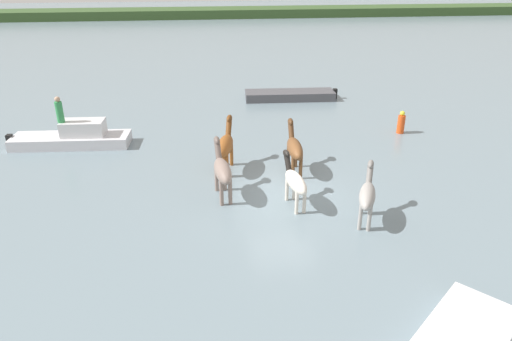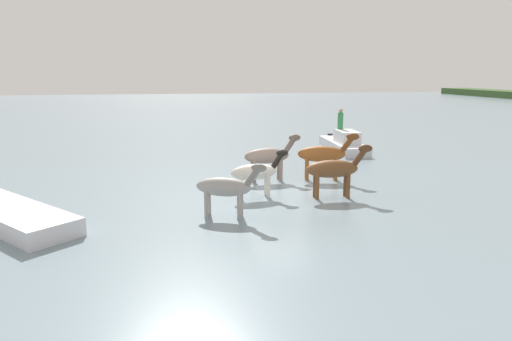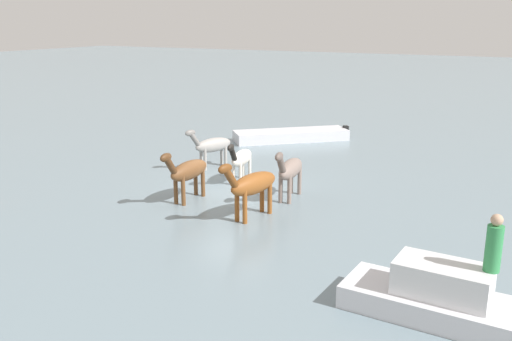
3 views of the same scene
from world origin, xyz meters
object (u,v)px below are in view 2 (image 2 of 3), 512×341
(horse_chestnut_trailing, at_px, (324,154))
(person_watcher_seated, at_px, (340,120))
(horse_dun_straggler, at_px, (334,169))
(horse_mid_herd, at_px, (269,156))
(boat_skiff_near, at_px, (344,145))
(boat_dinghy_port, at_px, (8,216))
(horse_pinto_flank, at_px, (226,187))
(horse_lead, at_px, (256,172))

(horse_chestnut_trailing, xyz_separation_m, person_watcher_seated, (-7.22, 3.40, 0.67))
(horse_dun_straggler, xyz_separation_m, horse_mid_herd, (-2.98, -1.78, 0.00))
(horse_dun_straggler, height_order, horse_mid_herd, same)
(horse_mid_herd, height_order, boat_skiff_near, horse_mid_herd)
(horse_dun_straggler, bearing_deg, boat_dinghy_port, -173.34)
(horse_pinto_flank, distance_m, boat_skiff_near, 13.87)
(horse_dun_straggler, bearing_deg, boat_skiff_near, 68.69)
(horse_lead, distance_m, horse_dun_straggler, 2.82)
(horse_pinto_flank, bearing_deg, boat_skiff_near, 75.86)
(horse_mid_herd, distance_m, horse_chestnut_trailing, 2.30)
(person_watcher_seated, bearing_deg, boat_dinghy_port, -53.11)
(horse_dun_straggler, xyz_separation_m, horse_chestnut_trailing, (-2.74, 0.51, 0.04))
(horse_pinto_flank, bearing_deg, person_watcher_seated, 77.16)
(boat_skiff_near, distance_m, person_watcher_seated, 1.49)
(horse_dun_straggler, distance_m, horse_chestnut_trailing, 2.79)
(boat_skiff_near, height_order, person_watcher_seated, person_watcher_seated)
(horse_mid_herd, distance_m, boat_dinghy_port, 9.73)
(horse_lead, distance_m, boat_dinghy_port, 8.04)
(horse_pinto_flank, height_order, boat_dinghy_port, horse_pinto_flank)
(horse_lead, distance_m, horse_mid_herd, 2.66)
(horse_mid_herd, height_order, horse_chestnut_trailing, horse_chestnut_trailing)
(horse_pinto_flank, height_order, person_watcher_seated, person_watcher_seated)
(boat_skiff_near, bearing_deg, horse_pinto_flank, -32.82)
(boat_dinghy_port, bearing_deg, horse_mid_herd, 72.27)
(horse_lead, bearing_deg, horse_dun_straggler, -19.23)
(horse_mid_herd, bearing_deg, horse_dun_straggler, -65.56)
(boat_skiff_near, xyz_separation_m, person_watcher_seated, (-0.36, -0.14, 1.44))
(horse_chestnut_trailing, bearing_deg, horse_dun_straggler, -87.90)
(horse_dun_straggler, height_order, person_watcher_seated, person_watcher_seated)
(horse_lead, xyz_separation_m, horse_dun_straggler, (0.51, 2.77, 0.11))
(horse_mid_herd, bearing_deg, horse_pinto_flank, -123.03)
(person_watcher_seated, bearing_deg, horse_chestnut_trailing, -25.19)
(boat_dinghy_port, bearing_deg, horse_chestnut_trailing, 66.64)
(horse_lead, xyz_separation_m, boat_skiff_near, (-9.09, 6.81, -0.62))
(horse_dun_straggler, distance_m, person_watcher_seated, 10.72)
(horse_chestnut_trailing, bearing_deg, boat_skiff_near, 75.42)
(horse_pinto_flank, bearing_deg, boat_dinghy_port, -164.00)
(horse_mid_herd, bearing_deg, horse_lead, -118.18)
(horse_mid_herd, xyz_separation_m, person_watcher_seated, (-6.98, 5.69, 0.71))
(person_watcher_seated, bearing_deg, horse_lead, -35.24)
(horse_mid_herd, height_order, boat_dinghy_port, horse_mid_herd)
(boat_dinghy_port, bearing_deg, horse_dun_straggler, 53.42)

